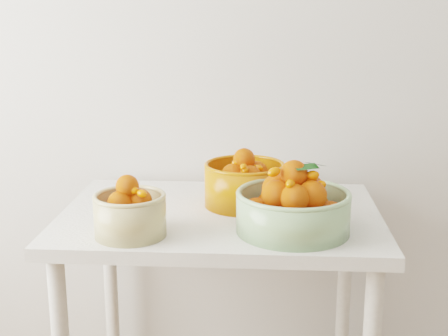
{
  "coord_description": "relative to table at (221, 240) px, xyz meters",
  "views": [
    {
      "loc": [
        -0.06,
        -0.27,
        1.37
      ],
      "look_at": [
        -0.17,
        1.49,
        0.92
      ],
      "focal_mm": 50.0,
      "sensor_mm": 36.0,
      "label": 1
    }
  ],
  "objects": [
    {
      "name": "bowl_green",
      "position": [
        0.22,
        -0.17,
        0.17
      ],
      "size": [
        0.43,
        0.43,
        0.21
      ],
      "rotation": [
        0.0,
        0.0,
        0.42
      ],
      "color": "#8AAE7A",
      "rests_on": "table"
    },
    {
      "name": "bowl_orange",
      "position": [
        0.07,
        0.07,
        0.17
      ],
      "size": [
        0.31,
        0.31,
        0.19
      ],
      "rotation": [
        0.0,
        0.0,
        -0.22
      ],
      "color": "#BF560B",
      "rests_on": "table"
    },
    {
      "name": "bowl_cream",
      "position": [
        -0.24,
        -0.23,
        0.16
      ],
      "size": [
        0.24,
        0.24,
        0.18
      ],
      "rotation": [
        0.0,
        0.0,
        -0.19
      ],
      "color": "tan",
      "rests_on": "table"
    },
    {
      "name": "table",
      "position": [
        0.0,
        0.0,
        0.0
      ],
      "size": [
        1.0,
        0.7,
        0.75
      ],
      "color": "silver",
      "rests_on": "ground"
    }
  ]
}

